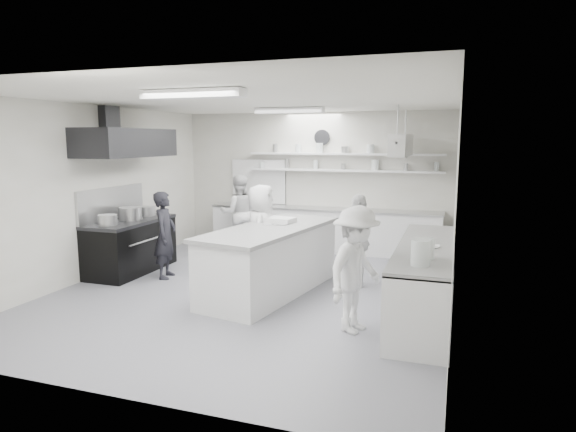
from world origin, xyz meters
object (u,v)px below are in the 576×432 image
(stove, at_px, (131,247))
(prep_island, at_px, (271,261))
(cook_back, at_px, (239,213))
(cook_stove, at_px, (165,235))
(right_counter, at_px, (425,281))
(back_counter, at_px, (323,230))

(stove, distance_m, prep_island, 2.91)
(cook_back, bearing_deg, cook_stove, 54.71)
(cook_back, bearing_deg, right_counter, 117.18)
(stove, xyz_separation_m, prep_island, (2.88, -0.38, 0.05))
(back_counter, height_order, prep_island, prep_island)
(back_counter, distance_m, prep_island, 3.18)
(right_counter, relative_size, prep_island, 1.21)
(stove, height_order, cook_stove, cook_stove)
(prep_island, bearing_deg, cook_stove, -175.94)
(back_counter, bearing_deg, right_counter, -55.35)
(stove, height_order, prep_island, prep_island)
(prep_island, relative_size, cook_stove, 1.79)
(right_counter, bearing_deg, prep_island, 174.66)
(back_counter, relative_size, right_counter, 1.52)
(prep_island, height_order, cook_back, cook_back)
(prep_island, bearing_deg, back_counter, 99.94)
(right_counter, bearing_deg, back_counter, 124.65)
(right_counter, relative_size, cook_stove, 2.17)
(prep_island, relative_size, cook_back, 1.64)
(cook_back, bearing_deg, back_counter, 169.17)
(cook_back, bearing_deg, prep_island, 95.35)
(stove, xyz_separation_m, cook_stove, (0.84, -0.16, 0.31))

